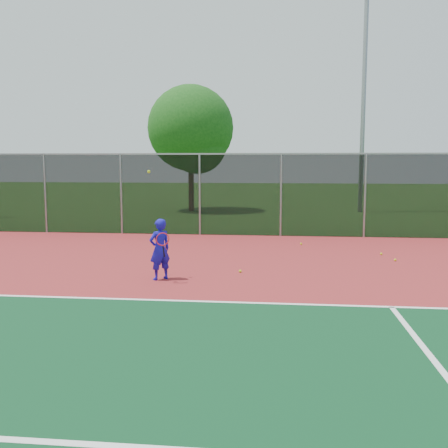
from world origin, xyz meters
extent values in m
plane|color=#245017|center=(0.00, 0.00, 0.00)|extent=(120.00, 120.00, 0.00)
cube|color=maroon|center=(0.00, 2.00, 0.01)|extent=(30.00, 20.00, 0.02)
cube|color=white|center=(2.00, 3.00, 0.03)|extent=(22.00, 0.10, 0.00)
cube|color=black|center=(0.00, 12.00, 1.52)|extent=(30.00, 0.04, 3.00)
cube|color=gray|center=(0.00, 12.00, 3.02)|extent=(30.00, 0.06, 0.06)
imported|color=#1812AE|center=(-2.81, 4.76, 0.73)|extent=(0.61, 0.59, 1.41)
cylinder|color=black|center=(-2.66, 4.51, 0.72)|extent=(0.03, 0.15, 0.27)
torus|color=#A51414|center=(-2.66, 4.41, 1.02)|extent=(0.30, 0.13, 0.29)
sphere|color=#BED418|center=(-3.06, 4.86, 2.50)|extent=(0.07, 0.07, 0.07)
sphere|color=#BED418|center=(3.10, 7.54, 0.06)|extent=(0.07, 0.07, 0.07)
sphere|color=#BED418|center=(-1.02, 5.67, 0.06)|extent=(0.07, 0.07, 0.07)
sphere|color=#BED418|center=(0.66, 10.02, 0.06)|extent=(0.07, 0.07, 0.07)
sphere|color=#BED418|center=(2.91, 8.44, 0.06)|extent=(0.07, 0.07, 0.07)
cylinder|color=gray|center=(4.41, 21.60, 6.02)|extent=(0.24, 0.24, 12.04)
cylinder|color=#3B2415|center=(-4.94, 21.36, 1.33)|extent=(0.30, 0.30, 2.67)
sphere|color=#154813|center=(-4.94, 21.36, 4.60)|extent=(4.74, 4.74, 4.74)
sphere|color=#154813|center=(-4.54, 21.06, 3.71)|extent=(3.26, 3.26, 3.26)
camera|label=1|loc=(-0.16, -6.30, 2.70)|focal=40.00mm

